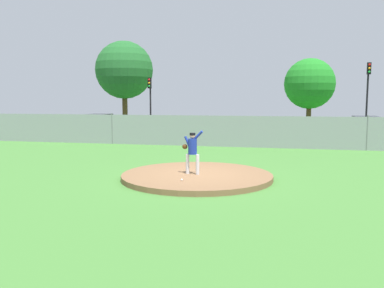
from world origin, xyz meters
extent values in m
plane|color=#427A33|center=(0.00, 6.00, 0.00)|extent=(80.00, 80.00, 0.00)
cube|color=#2B2B2D|center=(0.00, 14.50, 0.00)|extent=(44.00, 7.00, 0.01)
cylinder|color=brown|center=(0.00, 0.00, 0.09)|extent=(5.55, 5.55, 0.19)
cylinder|color=silver|center=(-0.34, -0.08, 0.56)|extent=(0.13, 0.13, 0.74)
cylinder|color=silver|center=(0.06, -0.16, 0.56)|extent=(0.13, 0.13, 0.74)
cylinder|color=navy|center=(-0.14, -0.12, 1.21)|extent=(0.32, 0.32, 0.57)
cylinder|color=navy|center=(0.04, -0.12, 1.59)|extent=(0.45, 0.18, 0.42)
cylinder|color=navy|center=(-0.32, -0.12, 1.36)|extent=(0.29, 0.15, 0.46)
ellipsoid|color=#4C2D14|center=(-0.44, -0.07, 1.19)|extent=(0.20, 0.12, 0.18)
sphere|color=tan|center=(-0.14, -0.12, 1.59)|extent=(0.20, 0.20, 0.20)
cylinder|color=black|center=(-0.14, -0.12, 1.66)|extent=(0.21, 0.21, 0.09)
sphere|color=white|center=(-0.23, -1.38, 0.22)|extent=(0.07, 0.07, 0.07)
cube|color=gray|center=(0.00, 10.00, 0.96)|extent=(38.96, 0.03, 1.92)
cylinder|color=slate|center=(-7.79, 10.00, 1.01)|extent=(0.07, 0.07, 2.02)
cylinder|color=slate|center=(7.79, 10.00, 1.01)|extent=(0.07, 0.07, 2.02)
cube|color=#161E4C|center=(8.66, 14.86, 0.70)|extent=(1.96, 4.76, 0.76)
cube|color=black|center=(8.66, 14.86, 1.42)|extent=(1.72, 2.65, 0.68)
cylinder|color=black|center=(8.74, 16.31, 0.32)|extent=(1.81, 0.73, 0.64)
cylinder|color=black|center=(8.59, 13.41, 0.32)|extent=(1.81, 0.73, 0.64)
cube|color=#232328|center=(5.91, 14.53, 0.67)|extent=(1.90, 4.60, 0.69)
cube|color=black|center=(5.91, 14.53, 1.33)|extent=(1.70, 2.55, 0.63)
cylinder|color=black|center=(5.87, 15.94, 0.32)|extent=(1.84, 0.70, 0.64)
cylinder|color=black|center=(5.95, 13.12, 0.32)|extent=(1.84, 0.70, 0.64)
cube|color=silver|center=(-3.11, 14.39, 0.67)|extent=(2.05, 4.71, 0.70)
cube|color=black|center=(-3.11, 14.39, 1.34)|extent=(1.81, 2.62, 0.63)
cylinder|color=black|center=(-3.04, 15.82, 0.32)|extent=(1.93, 0.73, 0.64)
cylinder|color=black|center=(-3.18, 12.95, 0.32)|extent=(1.93, 0.73, 0.64)
cube|color=#A81919|center=(-7.13, 14.12, 0.67)|extent=(1.93, 4.60, 0.70)
cube|color=black|center=(-7.13, 14.12, 1.34)|extent=(1.70, 2.56, 0.64)
cylinder|color=black|center=(-7.06, 15.52, 0.32)|extent=(1.82, 0.72, 0.64)
cylinder|color=black|center=(-7.19, 12.72, 0.32)|extent=(1.82, 0.72, 0.64)
cube|color=#B7BABF|center=(3.29, 14.64, 0.67)|extent=(2.03, 4.35, 0.70)
cube|color=black|center=(3.29, 14.64, 1.31)|extent=(1.75, 2.44, 0.58)
cylinder|color=black|center=(3.39, 15.95, 0.32)|extent=(1.82, 0.77, 0.64)
cylinder|color=black|center=(3.19, 13.34, 0.32)|extent=(1.82, 0.77, 0.64)
cube|color=#146066|center=(-11.16, 14.66, 0.70)|extent=(1.79, 4.73, 0.76)
cube|color=black|center=(-11.16, 14.66, 1.41)|extent=(1.64, 2.60, 0.67)
cylinder|color=black|center=(-11.15, 16.13, 0.32)|extent=(1.83, 0.65, 0.64)
cylinder|color=black|center=(-11.17, 13.20, 0.32)|extent=(1.83, 0.65, 0.64)
cone|color=orange|center=(-0.23, 14.52, 0.28)|extent=(0.32, 0.32, 0.55)
cube|color=black|center=(-0.23, 14.52, 0.02)|extent=(0.40, 0.40, 0.03)
cylinder|color=black|center=(-7.94, 18.31, 2.36)|extent=(0.14, 0.14, 4.72)
cube|color=black|center=(-7.94, 18.13, 4.27)|extent=(0.28, 0.24, 0.90)
sphere|color=red|center=(-7.94, 18.01, 4.54)|extent=(0.18, 0.18, 0.18)
sphere|color=orange|center=(-7.94, 18.01, 4.27)|extent=(0.18, 0.18, 0.18)
sphere|color=green|center=(-7.94, 18.01, 4.00)|extent=(0.18, 0.18, 0.18)
cylinder|color=black|center=(9.49, 19.15, 2.86)|extent=(0.14, 0.14, 5.72)
cube|color=black|center=(9.49, 18.97, 5.27)|extent=(0.28, 0.24, 0.90)
sphere|color=red|center=(9.49, 18.85, 5.54)|extent=(0.18, 0.18, 0.18)
sphere|color=orange|center=(9.49, 18.85, 5.27)|extent=(0.18, 0.18, 0.18)
sphere|color=green|center=(9.49, 18.85, 5.00)|extent=(0.18, 0.18, 0.18)
cylinder|color=#4C331E|center=(-12.50, 23.76, 1.91)|extent=(0.52, 0.52, 3.81)
sphere|color=#205F27|center=(-12.50, 23.76, 5.83)|extent=(5.76, 5.76, 5.76)
cylinder|color=#4C331E|center=(5.52, 24.71, 1.36)|extent=(0.45, 0.45, 2.71)
sphere|color=#1F7F22|center=(5.52, 24.71, 4.35)|extent=(4.68, 4.68, 4.68)
camera|label=1|loc=(2.97, -14.06, 2.93)|focal=37.02mm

